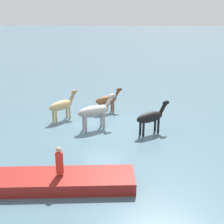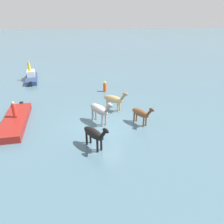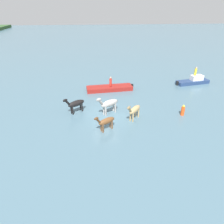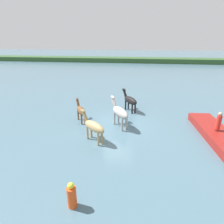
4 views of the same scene
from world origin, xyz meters
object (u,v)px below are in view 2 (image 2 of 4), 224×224
horse_rear_stallion (94,134)px  horse_dun_straggler (100,110)px  boat_motor_center (31,78)px  buoy_channel_marker (105,87)px  horse_pinto_flank (114,99)px  horse_mid_herd (141,113)px  boat_dinghy_port (16,122)px  person_watcher_seated (14,109)px  person_spotter_bow (29,67)px

horse_rear_stallion → horse_dun_straggler: horse_dun_straggler is taller
boat_motor_center → buoy_channel_marker: bearing=-130.8°
horse_dun_straggler → horse_pinto_flank: (-1.41, -2.34, -0.12)m
horse_pinto_flank → horse_rear_stallion: bearing=-69.0°
horse_mid_herd → horse_dun_straggler: (3.11, -0.53, 0.22)m
boat_dinghy_port → person_watcher_seated: size_ratio=5.23×
boat_dinghy_port → horse_mid_herd: bearing=77.8°
horse_pinto_flank → person_spotter_bow: size_ratio=1.73×
horse_pinto_flank → buoy_channel_marker: (0.35, -5.07, -0.51)m
horse_rear_stallion → person_spotter_bow: 17.79m
horse_dun_straggler → boat_motor_center: (7.79, -12.69, -0.83)m
horse_pinto_flank → person_watcher_seated: (7.89, 1.54, 0.15)m
horse_rear_stallion → boat_dinghy_port: 7.23m
horse_pinto_flank → person_spotter_bow: (9.31, -10.48, 0.72)m
boat_dinghy_port → person_watcher_seated: 1.00m
horse_mid_herd → person_watcher_seated: (9.59, -1.33, 0.26)m
horse_mid_herd → person_watcher_seated: size_ratio=1.67×
horse_mid_herd → person_spotter_bow: size_ratio=1.67×
horse_rear_stallion → boat_motor_center: (7.22, -16.06, -0.71)m
horse_rear_stallion → horse_dun_straggler: size_ratio=0.89×
horse_rear_stallion → buoy_channel_marker: horse_rear_stallion is taller
horse_mid_herd → boat_motor_center: 17.15m
horse_mid_herd → buoy_channel_marker: size_ratio=1.75×
horse_pinto_flank → buoy_channel_marker: size_ratio=1.81×
horse_mid_herd → boat_motor_center: size_ratio=0.40×
horse_pinto_flank → boat_motor_center: (9.20, -10.36, -0.71)m
horse_pinto_flank → buoy_channel_marker: 5.11m
person_watcher_seated → person_spotter_bow: bearing=-83.3°
horse_dun_straggler → boat_dinghy_port: bearing=-129.1°
horse_rear_stallion → person_spotter_bow: bearing=169.5°
boat_dinghy_port → buoy_channel_marker: size_ratio=5.46×
boat_motor_center → person_spotter_bow: size_ratio=4.19×
horse_rear_stallion → horse_pinto_flank: bearing=126.1°
person_watcher_seated → person_spotter_bow: (1.42, -12.03, 0.56)m
horse_pinto_flank → person_spotter_bow: 14.04m
horse_pinto_flank → person_watcher_seated: horse_pinto_flank is taller
boat_motor_center → person_watcher_seated: (-1.31, 11.90, 0.86)m
boat_motor_center → buoy_channel_marker: (-8.85, 5.29, 0.20)m
horse_mid_herd → horse_rear_stallion: bearing=-84.8°
horse_rear_stallion → horse_mid_herd: 4.64m
person_watcher_seated → horse_rear_stallion: bearing=144.8°
horse_dun_straggler → boat_dinghy_port: horse_dun_straggler is taller
horse_rear_stallion → horse_dun_straggler: (-0.57, -3.37, 0.11)m
buoy_channel_marker → horse_pinto_flank: bearing=93.9°
horse_mid_herd → horse_dun_straggler: 3.16m
horse_mid_herd → buoy_channel_marker: (2.05, -7.94, -0.41)m
horse_pinto_flank → person_spotter_bow: person_spotter_bow is taller
boat_motor_center → horse_dun_straggler: bearing=-158.4°
horse_pinto_flank → boat_dinghy_port: bearing=-128.0°
boat_dinghy_port → person_spotter_bow: person_spotter_bow is taller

